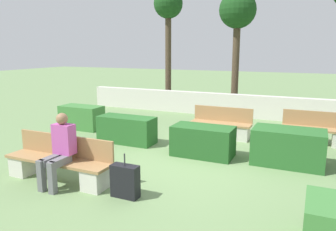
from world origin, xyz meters
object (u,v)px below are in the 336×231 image
tree_leftmost (168,11)px  tree_center_left (238,15)px  bench_front (59,164)px  bench_right_side (221,127)px  bench_left_side (315,132)px  person_seated_man (60,147)px  suitcase (125,181)px

tree_leftmost → tree_center_left: size_ratio=1.05×
bench_front → bench_right_side: bearing=65.5°
tree_leftmost → tree_center_left: bearing=7.6°
bench_right_side → tree_leftmost: tree_leftmost is taller
tree_center_left → bench_left_side: bearing=-52.6°
bench_front → bench_left_side: size_ratio=1.32×
bench_front → tree_center_left: 9.23m
bench_front → person_seated_man: size_ratio=1.66×
person_seated_man → suitcase: person_seated_man is taller
person_seated_man → suitcase: size_ratio=1.74×
bench_left_side → bench_right_side: same height
bench_left_side → tree_leftmost: size_ratio=0.34×
tree_center_left → person_seated_man: bearing=-97.1°
person_seated_man → tree_leftmost: tree_leftmost is taller
bench_right_side → bench_front: bearing=-120.2°
tree_leftmost → tree_center_left: 2.76m
suitcase → bench_left_side: bearing=59.0°
tree_center_left → bench_front: bearing=-98.4°
bench_left_side → bench_front: bearing=-144.2°
suitcase → tree_leftmost: bearing=109.7°
tree_leftmost → tree_center_left: (2.73, 0.37, -0.21)m
person_seated_man → tree_center_left: tree_center_left is taller
person_seated_man → tree_center_left: bearing=82.9°
bench_front → tree_leftmost: bearing=100.2°
bench_left_side → bench_right_side: size_ratio=0.99×
bench_right_side → person_seated_man: 4.68m
bench_right_side → person_seated_man: (-1.73, -4.33, 0.40)m
bench_right_side → person_seated_man: size_ratio=1.27×
bench_front → person_seated_man: person_seated_man is taller
suitcase → tree_leftmost: 9.47m
bench_right_side → suitcase: bearing=-101.3°
suitcase → tree_center_left: (-0.22, 8.60, 3.41)m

